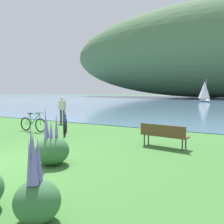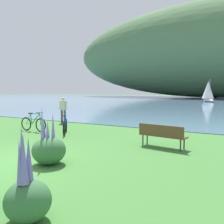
{
  "view_description": "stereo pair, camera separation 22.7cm",
  "coord_description": "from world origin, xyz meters",
  "views": [
    {
      "loc": [
        6.1,
        -4.91,
        2.15
      ],
      "look_at": [
        -0.25,
        6.48,
        1.0
      ],
      "focal_mm": 39.69,
      "sensor_mm": 36.0,
      "label": 1
    },
    {
      "loc": [
        6.3,
        -4.79,
        2.15
      ],
      "look_at": [
        -0.25,
        6.48,
        1.0
      ],
      "focal_mm": 39.69,
      "sensor_mm": 36.0,
      "label": 2
    }
  ],
  "objects": [
    {
      "name": "echium_bush_mid_cluster",
      "position": [
        1.17,
        0.38,
        0.44
      ],
      "size": [
        0.98,
        0.98,
        1.71
      ],
      "color": "#386B3D",
      "rests_on": "ground"
    },
    {
      "name": "bicycle_leaning_near_bench",
      "position": [
        -3.74,
        4.26,
        0.4
      ],
      "size": [
        1.77,
        0.11,
        1.01
      ],
      "color": "black",
      "rests_on": "ground"
    },
    {
      "name": "echium_bush_beside_closest",
      "position": [
        3.16,
        -2.12,
        0.44
      ],
      "size": [
        0.77,
        0.77,
        1.59
      ],
      "color": "#386B3D",
      "rests_on": "ground"
    },
    {
      "name": "ground_plane",
      "position": [
        0.0,
        0.0,
        0.0
      ],
      "size": [
        200.0,
        200.0,
        0.0
      ],
      "primitive_type": "plane",
      "color": "#3D7533"
    },
    {
      "name": "park_bench_near_camera",
      "position": [
        3.33,
        4.03,
        0.52
      ],
      "size": [
        1.85,
        0.71,
        0.88
      ],
      "color": "brown",
      "rests_on": "ground"
    },
    {
      "name": "sailboat_mid_bay",
      "position": [
        -1.22,
        42.8,
        1.95
      ],
      "size": [
        3.03,
        3.39,
        4.07
      ],
      "color": "white",
      "rests_on": "bay_water"
    },
    {
      "name": "bay_water",
      "position": [
        0.0,
        47.98,
        0.02
      ],
      "size": [
        180.0,
        80.0,
        0.04
      ],
      "primitive_type": "cube",
      "color": "#5B7F9E",
      "rests_on": "ground"
    },
    {
      "name": "distant_hillside",
      "position": [
        -4.13,
        71.53,
        13.72
      ],
      "size": [
        90.51,
        28.0,
        27.36
      ],
      "primitive_type": "ellipsoid",
      "color": "#4C7047",
      "rests_on": "bay_water"
    },
    {
      "name": "bicycle_beside_path",
      "position": [
        -1.73,
        4.44,
        0.4
      ],
      "size": [
        1.08,
        1.47,
        1.01
      ],
      "color": "black",
      "rests_on": "ground"
    },
    {
      "name": "person_at_shoreline",
      "position": [
        -4.46,
        7.42,
        0.98
      ],
      "size": [
        0.61,
        0.23,
        1.71
      ],
      "color": "#4C4C51",
      "rests_on": "ground"
    }
  ]
}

